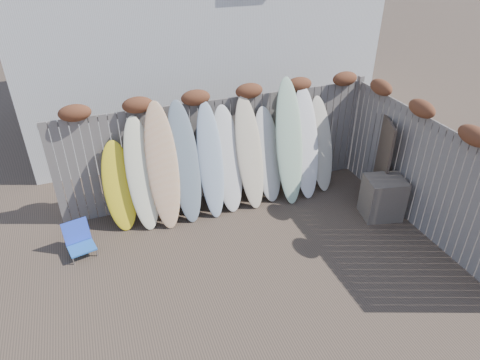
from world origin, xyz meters
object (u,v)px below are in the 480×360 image
object	(u,v)px
beach_chair	(79,239)
wooden_crate	(383,197)
surfboard_0	(119,187)
lattice_panel	(380,158)

from	to	relation	value
beach_chair	wooden_crate	bearing A→B (deg)	-8.99
beach_chair	surfboard_0	distance (m)	1.10
lattice_panel	surfboard_0	world-z (taller)	lattice_panel
lattice_panel	wooden_crate	bearing A→B (deg)	-94.50
beach_chair	surfboard_0	xyz separation A→B (m)	(0.79, 0.55, 0.53)
wooden_crate	surfboard_0	distance (m)	4.74
beach_chair	wooden_crate	xyz separation A→B (m)	(5.31, -0.84, 0.14)
beach_chair	lattice_panel	world-z (taller)	lattice_panel
wooden_crate	lattice_panel	size ratio (longest dim) A/B	0.48
wooden_crate	lattice_panel	distance (m)	0.85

